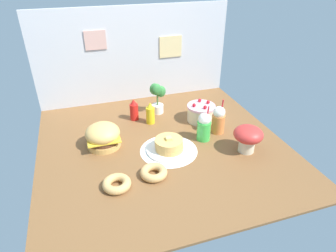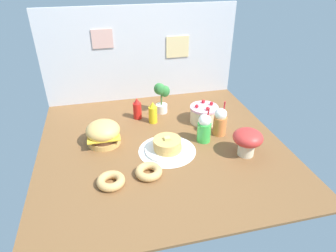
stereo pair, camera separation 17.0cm
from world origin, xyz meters
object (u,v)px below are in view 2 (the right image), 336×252
(potted_plant, at_px, (161,96))
(mushroom_stool, at_px, (248,140))
(pancake_stack, at_px, (167,146))
(ketchup_bottle, at_px, (137,109))
(burger, at_px, (103,133))
(donut_pink_glaze, at_px, (111,181))
(donut_chocolate, at_px, (149,171))
(layer_cake, at_px, (204,114))
(mustard_bottle, at_px, (153,113))
(orange_float_cup, at_px, (220,122))
(cream_soda_cup, at_px, (204,128))

(potted_plant, relative_size, mushroom_stool, 1.39)
(pancake_stack, distance_m, mushroom_stool, 0.66)
(pancake_stack, distance_m, ketchup_bottle, 0.65)
(burger, xyz_separation_m, donut_pink_glaze, (0.02, -0.56, -0.07))
(donut_chocolate, relative_size, potted_plant, 0.61)
(layer_cake, relative_size, mustard_bottle, 1.25)
(orange_float_cup, distance_m, donut_pink_glaze, 1.13)
(pancake_stack, height_order, mushroom_stool, mushroom_stool)
(layer_cake, distance_m, cream_soda_cup, 0.35)
(mustard_bottle, relative_size, cream_soda_cup, 0.67)
(orange_float_cup, relative_size, mushroom_stool, 1.36)
(orange_float_cup, bearing_deg, burger, 174.95)
(potted_plant, bearing_deg, pancake_stack, -98.36)
(mushroom_stool, bearing_deg, layer_cake, 104.42)
(burger, distance_m, mustard_bottle, 0.56)
(potted_plant, bearing_deg, ketchup_bottle, -164.95)
(ketchup_bottle, bearing_deg, burger, -132.51)
(pancake_stack, distance_m, layer_cake, 0.62)
(orange_float_cup, height_order, potted_plant, potted_plant)
(burger, height_order, ketchup_bottle, ketchup_bottle)
(burger, bearing_deg, ketchup_bottle, 47.49)
(cream_soda_cup, bearing_deg, orange_float_cup, 22.88)
(donut_pink_glaze, xyz_separation_m, donut_chocolate, (0.28, 0.04, 0.00))
(layer_cake, bearing_deg, pancake_stack, -138.79)
(orange_float_cup, xyz_separation_m, potted_plant, (-0.42, 0.55, 0.05))
(ketchup_bottle, bearing_deg, cream_soda_cup, -47.15)
(orange_float_cup, xyz_separation_m, donut_pink_glaze, (-1.02, -0.47, -0.10))
(burger, xyz_separation_m, potted_plant, (0.62, 0.45, 0.08))
(orange_float_cup, bearing_deg, potted_plant, 127.80)
(ketchup_bottle, distance_m, donut_chocolate, 0.91)
(layer_cake, bearing_deg, ketchup_bottle, 160.25)
(mushroom_stool, bearing_deg, donut_pink_glaze, -174.10)
(burger, bearing_deg, pancake_stack, -25.71)
(burger, bearing_deg, mushroom_stool, -21.47)
(pancake_stack, xyz_separation_m, donut_pink_glaze, (-0.49, -0.31, -0.02))
(cream_soda_cup, distance_m, mushroom_stool, 0.39)
(pancake_stack, relative_size, cream_soda_cup, 1.13)
(cream_soda_cup, bearing_deg, mustard_bottle, 130.78)
(pancake_stack, bearing_deg, layer_cake, 41.21)
(orange_float_cup, height_order, mushroom_stool, orange_float_cup)
(mustard_bottle, bearing_deg, layer_cake, -12.14)
(pancake_stack, height_order, donut_pink_glaze, pancake_stack)
(ketchup_bottle, bearing_deg, orange_float_cup, -34.67)
(burger, relative_size, layer_cake, 1.06)
(burger, distance_m, mushroom_stool, 1.22)
(ketchup_bottle, distance_m, donut_pink_glaze, 1.00)
(pancake_stack, relative_size, potted_plant, 1.11)
(burger, distance_m, cream_soda_cup, 0.88)
(mustard_bottle, bearing_deg, cream_soda_cup, -49.22)
(donut_chocolate, bearing_deg, mustard_bottle, 76.64)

